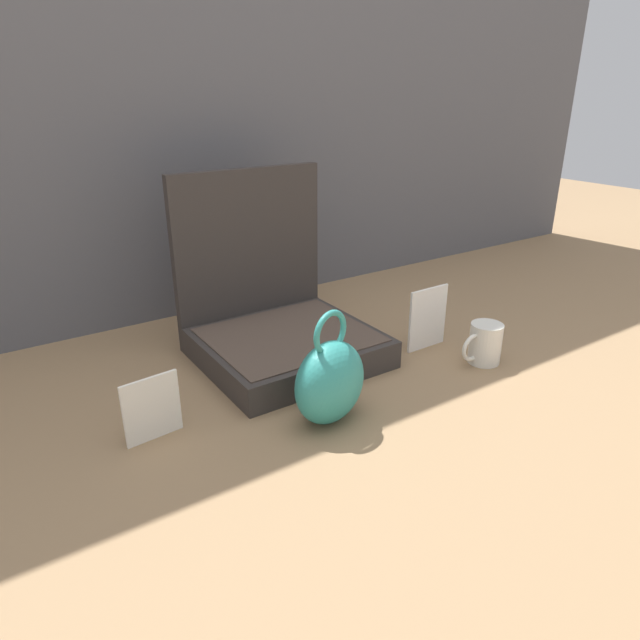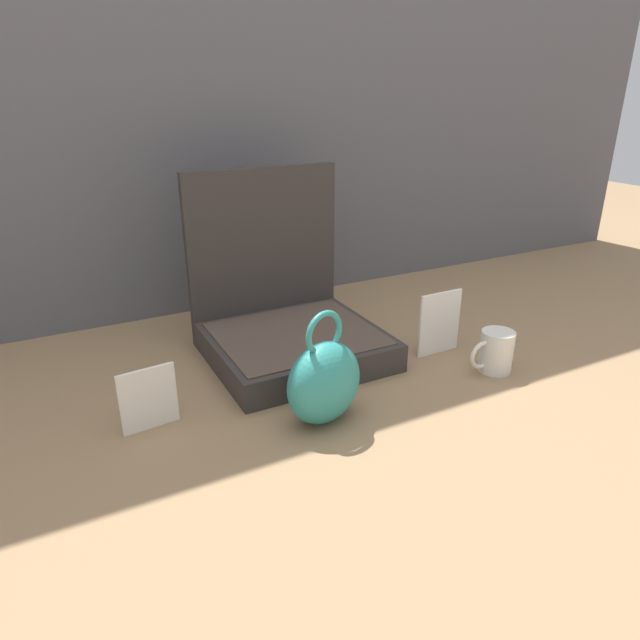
{
  "view_description": "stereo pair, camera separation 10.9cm",
  "coord_description": "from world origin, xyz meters",
  "px_view_note": "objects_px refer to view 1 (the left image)",
  "views": [
    {
      "loc": [
        -0.54,
        -0.86,
        0.59
      ],
      "look_at": [
        0.02,
        -0.02,
        0.16
      ],
      "focal_mm": 31.51,
      "sensor_mm": 36.0,
      "label": 1
    },
    {
      "loc": [
        -0.44,
        -0.91,
        0.59
      ],
      "look_at": [
        0.02,
        -0.02,
        0.16
      ],
      "focal_mm": 31.51,
      "sensor_mm": 36.0,
      "label": 2
    }
  ],
  "objects_px": {
    "coffee_mug": "(484,344)",
    "info_card_left": "(152,408)",
    "poster_card_right": "(428,318)",
    "open_suitcase": "(277,318)",
    "teal_pouch_handbag": "(330,381)"
  },
  "relations": [
    {
      "from": "coffee_mug",
      "to": "info_card_left",
      "type": "height_order",
      "value": "info_card_left"
    },
    {
      "from": "coffee_mug",
      "to": "poster_card_right",
      "type": "height_order",
      "value": "poster_card_right"
    },
    {
      "from": "info_card_left",
      "to": "poster_card_right",
      "type": "bearing_deg",
      "value": -5.18
    },
    {
      "from": "open_suitcase",
      "to": "info_card_left",
      "type": "relative_size",
      "value": 3.41
    },
    {
      "from": "open_suitcase",
      "to": "coffee_mug",
      "type": "xyz_separation_m",
      "value": [
        0.36,
        -0.31,
        -0.04
      ]
    },
    {
      "from": "open_suitcase",
      "to": "info_card_left",
      "type": "xyz_separation_m",
      "value": [
        -0.36,
        -0.18,
        -0.03
      ]
    },
    {
      "from": "open_suitcase",
      "to": "coffee_mug",
      "type": "distance_m",
      "value": 0.48
    },
    {
      "from": "poster_card_right",
      "to": "open_suitcase",
      "type": "bearing_deg",
      "value": 149.83
    },
    {
      "from": "info_card_left",
      "to": "open_suitcase",
      "type": "bearing_deg",
      "value": 21.31
    },
    {
      "from": "open_suitcase",
      "to": "teal_pouch_handbag",
      "type": "bearing_deg",
      "value": -101.58
    },
    {
      "from": "info_card_left",
      "to": "poster_card_right",
      "type": "xyz_separation_m",
      "value": [
        0.67,
        0.01,
        0.01
      ]
    },
    {
      "from": "teal_pouch_handbag",
      "to": "poster_card_right",
      "type": "relative_size",
      "value": 1.48
    },
    {
      "from": "open_suitcase",
      "to": "poster_card_right",
      "type": "bearing_deg",
      "value": -29.4
    },
    {
      "from": "open_suitcase",
      "to": "coffee_mug",
      "type": "relative_size",
      "value": 3.77
    },
    {
      "from": "open_suitcase",
      "to": "teal_pouch_handbag",
      "type": "height_order",
      "value": "open_suitcase"
    }
  ]
}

